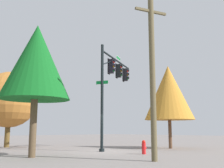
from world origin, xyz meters
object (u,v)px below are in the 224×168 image
signal_pole_assembly (114,77)px  utility_pole (152,74)px  tree_far (169,93)px  tree_mid (9,100)px  tree_near (36,62)px  fire_hydrant (144,147)px

signal_pole_assembly → utility_pole: 8.32m
tree_far → tree_mid: bearing=130.1°
signal_pole_assembly → tree_near: signal_pole_assembly is taller
utility_pole → fire_hydrant: size_ratio=9.59×
tree_near → tree_far: size_ratio=1.10×
utility_pole → tree_mid: 15.07m
utility_pole → tree_mid: utility_pole is taller
tree_far → signal_pole_assembly: bearing=149.3°
utility_pole → tree_mid: bearing=92.0°
utility_pole → tree_near: bearing=119.8°
tree_mid → tree_far: (8.74, -10.39, 0.43)m
tree_mid → fire_hydrant: bearing=-75.5°
tree_near → tree_far: bearing=-4.7°
tree_mid → tree_near: bearing=-105.8°
fire_hydrant → tree_mid: 13.16m
utility_pole → fire_hydrant: utility_pole is taller
tree_near → tree_mid: size_ratio=1.14×
tree_near → tree_mid: 9.89m
signal_pole_assembly → tree_mid: signal_pole_assembly is taller
tree_near → signal_pole_assembly: bearing=10.6°
tree_near → fire_hydrant: bearing=-25.6°
signal_pole_assembly → tree_mid: bearing=120.8°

